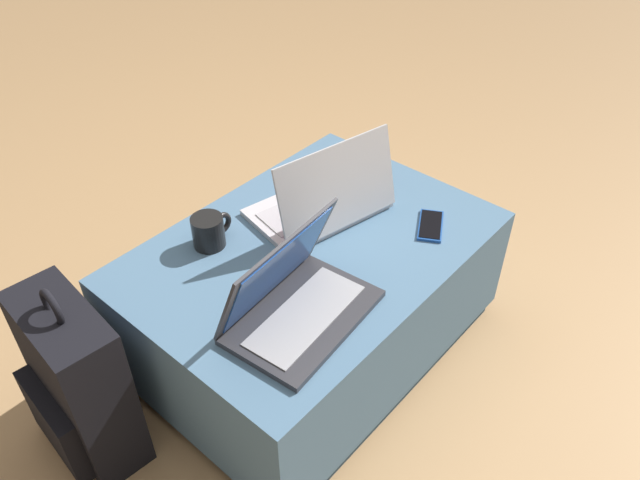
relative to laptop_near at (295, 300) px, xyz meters
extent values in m
plane|color=tan|center=(0.21, 0.14, -0.43)|extent=(14.00, 14.00, 0.00)
cube|color=#2A3D4E|center=(0.21, 0.14, -0.41)|extent=(0.92, 0.66, 0.05)
cube|color=slate|center=(0.21, 0.14, -0.22)|extent=(0.96, 0.68, 0.33)
cube|color=#333338|center=(0.00, -0.02, -0.04)|extent=(0.37, 0.26, 0.02)
cube|color=#9E9EA3|center=(0.00, -0.03, -0.03)|extent=(0.32, 0.15, 0.00)
cube|color=#333338|center=(0.00, 0.05, 0.07)|extent=(0.36, 0.12, 0.21)
cube|color=#1E4799|center=(0.00, 0.04, 0.07)|extent=(0.32, 0.11, 0.19)
cube|color=silver|center=(0.34, 0.23, -0.04)|extent=(0.41, 0.30, 0.02)
cube|color=#B2B2B7|center=(0.34, 0.23, -0.03)|extent=(0.34, 0.19, 0.00)
cube|color=silver|center=(0.32, 0.14, 0.08)|extent=(0.37, 0.13, 0.23)
cube|color=#B23D93|center=(0.32, 0.15, 0.08)|extent=(0.33, 0.12, 0.20)
cube|color=#1E4C9E|center=(0.48, -0.05, -0.04)|extent=(0.15, 0.12, 0.01)
cube|color=black|center=(0.48, -0.05, -0.04)|extent=(0.13, 0.11, 0.00)
cube|color=black|center=(-0.39, 0.34, -0.20)|extent=(0.17, 0.32, 0.46)
cube|color=black|center=(-0.48, 0.35, -0.29)|extent=(0.07, 0.25, 0.21)
torus|color=black|center=(-0.39, 0.34, 0.05)|extent=(0.02, 0.09, 0.09)
cylinder|color=black|center=(0.04, 0.34, 0.00)|extent=(0.08, 0.08, 0.09)
torus|color=black|center=(0.08, 0.34, 0.00)|extent=(0.06, 0.02, 0.06)
camera|label=1|loc=(-0.72, -0.70, 1.01)|focal=35.00mm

